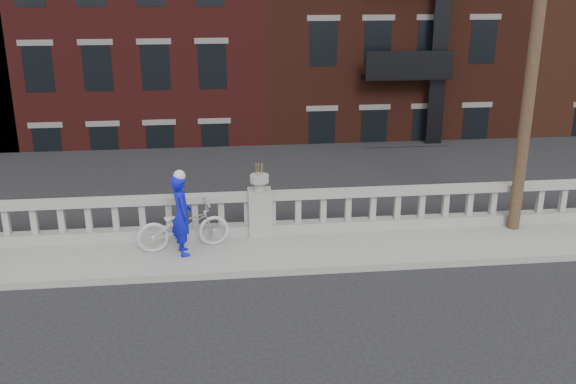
# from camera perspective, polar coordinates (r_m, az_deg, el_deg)

# --- Properties ---
(ground) EXTENTS (120.00, 120.00, 0.00)m
(ground) POSITION_cam_1_polar(r_m,az_deg,el_deg) (11.97, -1.04, -11.54)
(ground) COLOR black
(ground) RESTS_ON ground
(sidewalk) EXTENTS (32.00, 2.20, 0.15)m
(sidewalk) POSITION_cam_1_polar(r_m,az_deg,el_deg) (14.60, -2.20, -5.38)
(sidewalk) COLOR gray
(sidewalk) RESTS_ON ground
(balustrade) EXTENTS (28.00, 0.34, 1.03)m
(balustrade) POSITION_cam_1_polar(r_m,az_deg,el_deg) (15.26, -2.51, -2.00)
(balustrade) COLOR gray
(balustrade) RESTS_ON sidewalk
(planter_pedestal) EXTENTS (0.55, 0.55, 1.76)m
(planter_pedestal) POSITION_cam_1_polar(r_m,az_deg,el_deg) (15.19, -2.52, -1.33)
(planter_pedestal) COLOR gray
(planter_pedestal) RESTS_ON sidewalk
(lower_level) EXTENTS (80.00, 44.00, 20.80)m
(lower_level) POSITION_cam_1_polar(r_m,az_deg,el_deg) (33.55, -4.06, 12.82)
(lower_level) COLOR #605E59
(lower_level) RESTS_ON ground
(utility_pole) EXTENTS (1.60, 0.28, 10.00)m
(utility_pole) POSITION_cam_1_polar(r_m,az_deg,el_deg) (15.66, 21.40, 14.57)
(utility_pole) COLOR #422D1E
(utility_pole) RESTS_ON sidewalk
(bicycle) EXTENTS (2.17, 1.11, 1.09)m
(bicycle) POSITION_cam_1_polar(r_m,az_deg,el_deg) (14.60, -9.29, -2.98)
(bicycle) COLOR silver
(bicycle) RESTS_ON sidewalk
(cyclist) EXTENTS (0.58, 0.75, 1.83)m
(cyclist) POSITION_cam_1_polar(r_m,az_deg,el_deg) (14.21, -9.44, -2.01)
(cyclist) COLOR #0D11C5
(cyclist) RESTS_ON sidewalk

